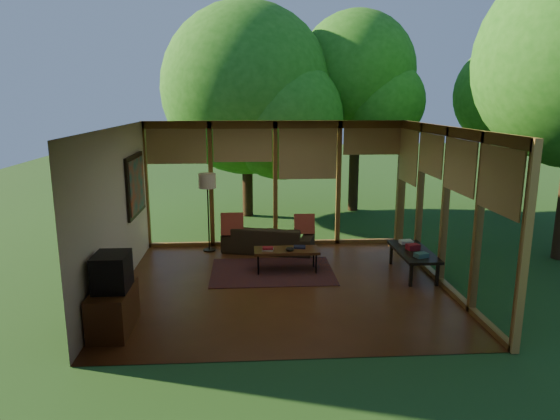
{
  "coord_description": "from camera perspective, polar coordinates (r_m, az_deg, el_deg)",
  "views": [
    {
      "loc": [
        -0.58,
        -8.08,
        3.14
      ],
      "look_at": [
        -0.02,
        0.7,
        1.18
      ],
      "focal_mm": 32.0,
      "sensor_mm": 36.0,
      "label": 1
    }
  ],
  "objects": [
    {
      "name": "ct_book_side",
      "position": [
        9.34,
        2.26,
        -4.24
      ],
      "size": [
        0.24,
        0.19,
        0.03
      ],
      "primitive_type": "cube",
      "rotation": [
        0.0,
        0.0,
        -0.12
      ],
      "color": "black",
      "rests_on": "coffee_table"
    },
    {
      "name": "wall_painting",
      "position": [
        9.84,
        -16.16,
        2.76
      ],
      "size": [
        0.06,
        1.35,
        1.15
      ],
      "color": "black",
      "rests_on": "wall_left"
    },
    {
      "name": "television",
      "position": [
        7.19,
        -18.66,
        -6.7
      ],
      "size": [
        0.45,
        0.55,
        0.5
      ],
      "primitive_type": "cube",
      "color": "black",
      "rests_on": "media_cabinet"
    },
    {
      "name": "ct_bowl",
      "position": [
        9.15,
        1.12,
        -4.47
      ],
      "size": [
        0.16,
        0.16,
        0.07
      ],
      "primitive_type": "ellipsoid",
      "color": "black",
      "rests_on": "coffee_table"
    },
    {
      "name": "window_wall_back",
      "position": [
        10.75,
        -0.54,
        2.96
      ],
      "size": [
        5.5,
        0.12,
        2.7
      ],
      "primitive_type": "cube",
      "color": "brown",
      "rests_on": "ground"
    },
    {
      "name": "tree_ne",
      "position": [
        14.38,
        8.74,
        15.43
      ],
      "size": [
        3.22,
        3.22,
        5.53
      ],
      "color": "#331F12",
      "rests_on": "ground"
    },
    {
      "name": "tree_far",
      "position": [
        15.14,
        24.52,
        11.81
      ],
      "size": [
        2.83,
        2.83,
        4.67
      ],
      "color": "#331F12",
      "rests_on": "ground"
    },
    {
      "name": "pillow_right",
      "position": [
        10.41,
        2.8,
        -1.64
      ],
      "size": [
        0.42,
        0.22,
        0.44
      ],
      "primitive_type": "cube",
      "rotation": [
        -0.21,
        0.0,
        0.0
      ],
      "color": "maroon",
      "rests_on": "sofa"
    },
    {
      "name": "sofa",
      "position": [
        10.49,
        -1.33,
        -3.31
      ],
      "size": [
        2.0,
        1.18,
        0.55
      ],
      "primitive_type": "imported",
      "rotation": [
        0.0,
        0.0,
        2.88
      ],
      "color": "#312718",
      "rests_on": "floor"
    },
    {
      "name": "floor_lamp",
      "position": [
        10.39,
        -8.3,
        2.81
      ],
      "size": [
        0.36,
        0.36,
        1.65
      ],
      "color": "black",
      "rests_on": "floor"
    },
    {
      "name": "pillow_left",
      "position": [
        10.35,
        -5.48,
        -1.64
      ],
      "size": [
        0.47,
        0.25,
        0.49
      ],
      "primitive_type": "cube",
      "rotation": [
        -0.21,
        0.0,
        0.0
      ],
      "color": "maroon",
      "rests_on": "sofa"
    },
    {
      "name": "rug",
      "position": [
        9.35,
        -0.9,
        -7.03
      ],
      "size": [
        2.26,
        1.6,
        0.01
      ],
      "primitive_type": "cube",
      "color": "maroon",
      "rests_on": "floor"
    },
    {
      "name": "wall_front",
      "position": [
        5.89,
        2.18,
        -5.14
      ],
      "size": [
        5.5,
        0.04,
        2.7
      ],
      "primitive_type": "cube",
      "color": "silver",
      "rests_on": "ground"
    },
    {
      "name": "ct_book_lower",
      "position": [
        9.18,
        -1.4,
        -4.56
      ],
      "size": [
        0.22,
        0.18,
        0.03
      ],
      "primitive_type": "cube",
      "rotation": [
        0.0,
        0.0,
        -0.18
      ],
      "color": "beige",
      "rests_on": "coffee_table"
    },
    {
      "name": "exterior_lawn",
      "position": [
        18.5,
        24.03,
        1.65
      ],
      "size": [
        40.0,
        40.0,
        0.0
      ],
      "primitive_type": "plane",
      "color": "#234A1C",
      "rests_on": "ground"
    },
    {
      "name": "tree_nw",
      "position": [
        13.54,
        -3.88,
        13.61
      ],
      "size": [
        4.47,
        4.47,
        5.64
      ],
      "color": "#331F12",
      "rests_on": "ground"
    },
    {
      "name": "wall_left",
      "position": [
        8.55,
        -18.28,
        -0.17
      ],
      "size": [
        0.04,
        5.0,
        2.7
      ],
      "primitive_type": "cube",
      "color": "silver",
      "rests_on": "ground"
    },
    {
      "name": "coffee_table",
      "position": [
        9.26,
        0.76,
        -4.71
      ],
      "size": [
        1.2,
        0.5,
        0.43
      ],
      "color": "#583118",
      "rests_on": "floor"
    },
    {
      "name": "media_cabinet",
      "position": [
        7.39,
        -18.51,
        -10.73
      ],
      "size": [
        0.5,
        1.0,
        0.6
      ],
      "primitive_type": "cube",
      "color": "#583118",
      "rests_on": "floor"
    },
    {
      "name": "console_book_b",
      "position": [
        9.43,
        14.94,
        -4.1
      ],
      "size": [
        0.25,
        0.21,
        0.1
      ],
      "primitive_type": "cube",
      "rotation": [
        0.0,
        0.0,
        0.23
      ],
      "color": "maroon",
      "rests_on": "side_console"
    },
    {
      "name": "console_book_c",
      "position": [
        9.8,
        14.2,
        -3.55
      ],
      "size": [
        0.25,
        0.19,
        0.06
      ],
      "primitive_type": "cube",
      "rotation": [
        0.0,
        0.0,
        0.08
      ],
      "color": "beige",
      "rests_on": "side_console"
    },
    {
      "name": "floor",
      "position": [
        8.69,
        0.41,
        -8.63
      ],
      "size": [
        5.5,
        5.5,
        0.0
      ],
      "primitive_type": "plane",
      "color": "brown",
      "rests_on": "ground"
    },
    {
      "name": "ct_book_upper",
      "position": [
        9.17,
        -1.4,
        -4.37
      ],
      "size": [
        0.2,
        0.16,
        0.03
      ],
      "primitive_type": "cube",
      "rotation": [
        0.0,
        0.0,
        -0.06
      ],
      "color": "maroon",
      "rests_on": "coffee_table"
    },
    {
      "name": "side_console",
      "position": [
        9.41,
        15.0,
        -4.74
      ],
      "size": [
        0.6,
        1.4,
        0.46
      ],
      "color": "black",
      "rests_on": "floor"
    },
    {
      "name": "console_book_a",
      "position": [
        9.03,
        15.84,
        -4.97
      ],
      "size": [
        0.26,
        0.22,
        0.08
      ],
      "primitive_type": "cube",
      "rotation": [
        0.0,
        0.0,
        0.32
      ],
      "color": "#38635C",
      "rests_on": "side_console"
    },
    {
      "name": "window_wall_right",
      "position": [
        8.92,
        18.33,
        0.34
      ],
      "size": [
        0.12,
        5.0,
        2.7
      ],
      "primitive_type": "cube",
      "color": "brown",
      "rests_on": "ground"
    },
    {
      "name": "ceiling",
      "position": [
        8.11,
        0.44,
        9.45
      ],
      "size": [
        5.5,
        5.5,
        0.0
      ],
      "primitive_type": "plane",
      "rotation": [
        3.14,
        0.0,
        0.0
      ],
      "color": "silver",
      "rests_on": "ground"
    }
  ]
}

